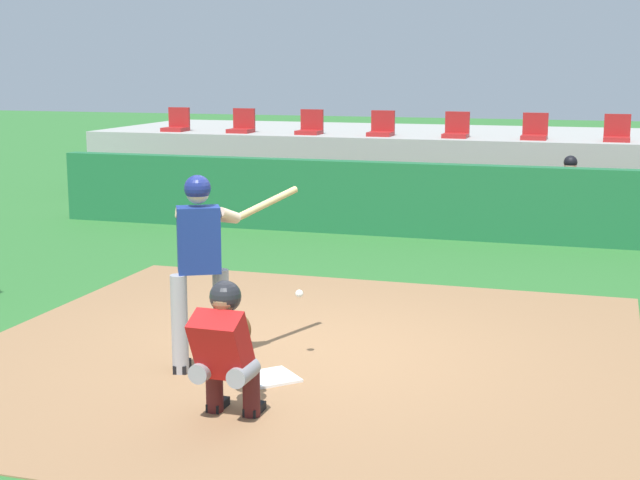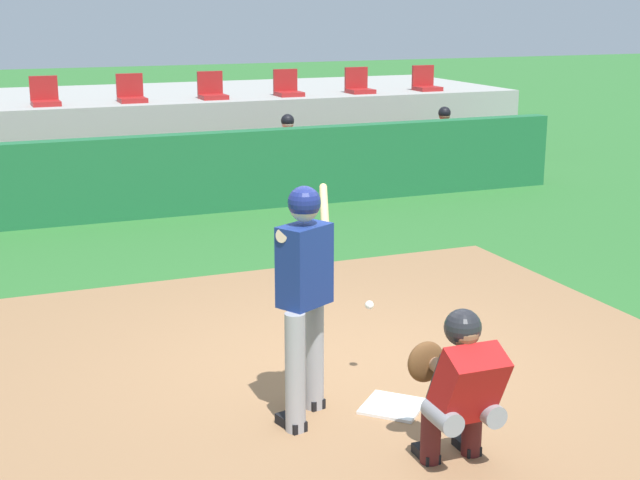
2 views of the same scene
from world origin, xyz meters
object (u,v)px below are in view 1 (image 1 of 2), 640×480
Objects in this scene: catcher_crouched at (226,345)px; stadium_seat_6 at (617,134)px; home_plate at (270,377)px; batter_at_plate at (202,259)px; dugout_player_0 at (569,195)px; stadium_seat_0 at (177,124)px; stadium_seat_4 at (456,130)px; stadium_seat_5 at (535,132)px; stadium_seat_1 at (242,126)px; stadium_seat_2 at (310,127)px; stadium_seat_3 at (381,129)px.

catcher_crouched is 11.55m from stadium_seat_6.
home_plate is 1.23m from batter_at_plate.
stadium_seat_0 reaches higher than dugout_player_0.
stadium_seat_4 is at bearing 86.12° from batter_at_plate.
dugout_player_0 is 3.11m from stadium_seat_4.
stadium_seat_5 is (2.13, 10.07, 0.50)m from batter_at_plate.
stadium_seat_4 is at bearing 90.00° from home_plate.
stadium_seat_2 is (1.44, 0.00, 0.00)m from stadium_seat_1.
stadium_seat_5 reaches higher than batter_at_plate.
stadium_seat_3 is at bearing 0.00° from stadium_seat_0.
catcher_crouched is 11.28m from stadium_seat_5.
stadium_seat_4 is at bearing 0.00° from stadium_seat_2.
catcher_crouched is (-0.00, -0.97, 0.58)m from home_plate.
home_plate is 10.39m from stadium_seat_3.
batter_at_plate is 1.34m from catcher_crouched.
stadium_seat_0 is at bearing 116.83° from batter_at_plate.
stadium_seat_1 is at bearing 113.06° from home_plate.
stadium_seat_0 is 7.22m from stadium_seat_5.
home_plate is at bearing -8.80° from batter_at_plate.
stadium_seat_3 is at bearing 98.08° from home_plate.
stadium_seat_6 is (0.71, 2.03, 0.86)m from dugout_player_0.
stadium_seat_6 is at bearing 0.00° from stadium_seat_5.
catcher_crouched is at bearing -57.64° from batter_at_plate.
stadium_seat_1 is at bearing 109.92° from batter_at_plate.
stadium_seat_2 is 1.00× the size of stadium_seat_3.
batter_at_plate is at bearing -77.65° from stadium_seat_2.
batter_at_plate is 3.76× the size of stadium_seat_0.
home_plate is 8.46m from dugout_player_0.
stadium_seat_4 reaches higher than home_plate.
stadium_seat_1 is at bearing 162.66° from dugout_player_0.
catcher_crouched is 4.05× the size of stadium_seat_0.
stadium_seat_6 is (2.89, 11.15, 0.93)m from catcher_crouched.
stadium_seat_6 is at bearing 0.00° from stadium_seat_3.
stadium_seat_0 is 2.89m from stadium_seat_2.
stadium_seat_3 is at bearing 150.71° from dugout_player_0.
dugout_player_0 is at bearing 70.37° from batter_at_plate.
home_plate is 10.39m from stadium_seat_5.
stadium_seat_6 is (5.78, 0.00, 0.00)m from stadium_seat_2.
stadium_seat_3 is at bearing 180.00° from stadium_seat_6.
stadium_seat_0 is 5.78m from stadium_seat_4.
catcher_crouched is at bearing -90.02° from stadium_seat_4.
stadium_seat_1 is at bearing 180.00° from stadium_seat_2.
stadium_seat_0 is 1.00× the size of stadium_seat_5.
stadium_seat_4 is 1.00× the size of stadium_seat_6.
stadium_seat_0 reaches higher than home_plate.
stadium_seat_3 is at bearing 0.00° from stadium_seat_2.
home_plate is 10.29m from stadium_seat_4.
stadium_seat_4 is at bearing 0.00° from stadium_seat_3.
dugout_player_0 is at bearing -70.05° from stadium_seat_5.
stadium_seat_2 is 2.89m from stadium_seat_4.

